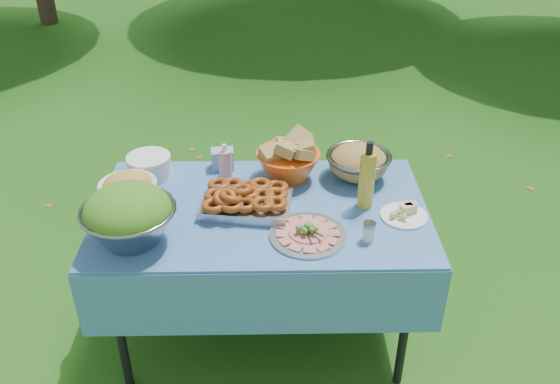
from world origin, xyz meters
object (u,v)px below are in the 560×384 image
at_px(salad_bowl, 128,216).
at_px(pasta_bowl_steel, 358,162).
at_px(picnic_table, 263,275).
at_px(plate_stack, 149,166).
at_px(charcuterie_platter, 308,229).
at_px(bread_bowl, 288,159).
at_px(oil_bottle, 367,175).

relative_size(salad_bowl, pasta_bowl_steel, 1.24).
height_order(picnic_table, plate_stack, plate_stack).
xyz_separation_m(salad_bowl, plate_stack, (-0.02, 0.53, -0.07)).
xyz_separation_m(picnic_table, charcuterie_platter, (0.19, -0.21, 0.42)).
relative_size(picnic_table, bread_bowl, 4.79).
distance_m(picnic_table, pasta_bowl_steel, 0.70).
relative_size(pasta_bowl_steel, charcuterie_platter, 0.95).
relative_size(picnic_table, pasta_bowl_steel, 4.79).
distance_m(picnic_table, salad_bowl, 0.76).
bearing_deg(pasta_bowl_steel, salad_bowl, -153.12).
distance_m(salad_bowl, oil_bottle, 1.01).
bearing_deg(oil_bottle, plate_stack, 164.15).
bearing_deg(picnic_table, oil_bottle, 1.93).
distance_m(picnic_table, plate_stack, 0.75).
bearing_deg(pasta_bowl_steel, picnic_table, -149.64).
xyz_separation_m(plate_stack, charcuterie_platter, (0.73, -0.51, -0.02)).
bearing_deg(pasta_bowl_steel, plate_stack, 178.20).
xyz_separation_m(salad_bowl, pasta_bowl_steel, (0.98, 0.50, -0.04)).
xyz_separation_m(picnic_table, salad_bowl, (-0.53, -0.23, 0.50)).
distance_m(salad_bowl, bread_bowl, 0.82).
bearing_deg(oil_bottle, picnic_table, -178.07).
bearing_deg(salad_bowl, oil_bottle, 14.04).
distance_m(pasta_bowl_steel, charcuterie_platter, 0.55).
bearing_deg(charcuterie_platter, pasta_bowl_steel, 60.97).
height_order(picnic_table, oil_bottle, oil_bottle).
xyz_separation_m(salad_bowl, bread_bowl, (0.65, 0.50, -0.02)).
bearing_deg(oil_bottle, charcuterie_platter, -139.61).
height_order(picnic_table, bread_bowl, bread_bowl).
distance_m(charcuterie_platter, oil_bottle, 0.37).
bearing_deg(charcuterie_platter, picnic_table, 132.28).
relative_size(charcuterie_platter, oil_bottle, 1.02).
height_order(salad_bowl, oil_bottle, oil_bottle).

